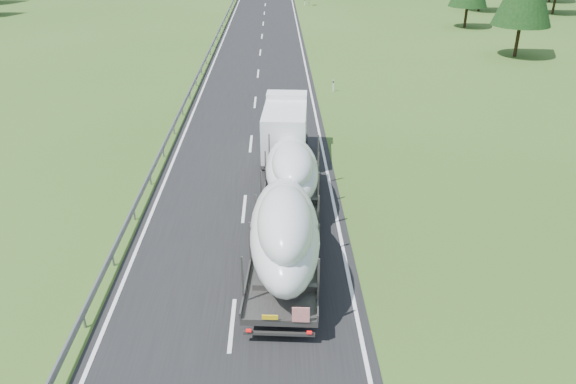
{
  "coord_description": "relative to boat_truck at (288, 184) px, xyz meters",
  "views": [
    {
      "loc": [
        1.69,
        -16.16,
        13.38
      ],
      "look_at": [
        2.18,
        6.87,
        1.99
      ],
      "focal_mm": 35.0,
      "sensor_mm": 36.0,
      "label": 1
    }
  ],
  "objects": [
    {
      "name": "boat_truck",
      "position": [
        0.0,
        0.0,
        0.0
      ],
      "size": [
        3.67,
        19.57,
        4.33
      ],
      "color": "white",
      "rests_on": "ground"
    },
    {
      "name": "ground",
      "position": [
        -2.18,
        -7.29,
        -2.21
      ],
      "size": [
        400.0,
        400.0,
        0.0
      ],
      "primitive_type": "plane",
      "color": "#32521B",
      "rests_on": "ground"
    }
  ]
}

